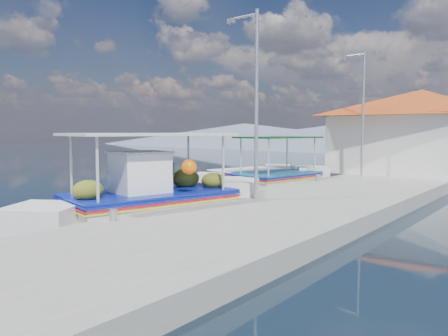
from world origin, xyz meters
The scene contains 9 objects.
ground centered at (0.00, 0.00, 0.00)m, with size 160.00×160.00×0.00m, color black.
quay centered at (5.90, 6.00, 0.25)m, with size 5.00×44.00×0.50m, color #98968F.
bollards centered at (3.80, 5.25, 0.65)m, with size 0.20×17.20×0.30m.
main_caique centered at (2.43, -0.50, 0.57)m, with size 3.90×8.68×2.93m.
caique_green_canopy centered at (1.84, 7.93, 0.41)m, with size 2.88×7.21×2.73m.
caique_blue_hull centered at (-0.63, 8.68, 0.31)m, with size 2.93×6.19×1.14m.
harbor_building centered at (6.20, 15.00, 2.78)m, with size 10.49×10.49×4.40m.
lamp_post_near centered at (4.51, 2.00, 3.85)m, with size 1.21×0.14×6.00m.
lamp_post_far centered at (4.51, 11.00, 3.85)m, with size 1.21×0.14×6.00m.
Camera 1 is at (12.50, -9.51, 2.69)m, focal length 34.88 mm.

